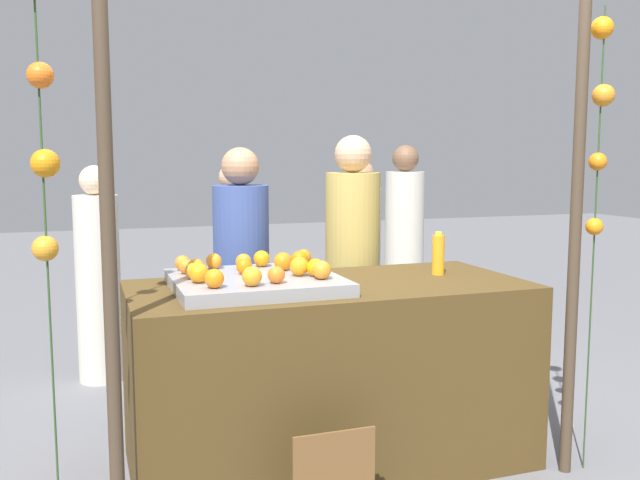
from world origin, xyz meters
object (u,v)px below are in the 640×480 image
orange_0 (199,273)px  vendor_left (242,295)px  orange_1 (214,261)px  vendor_right (352,281)px  stall_counter (330,374)px  juice_bottle (438,254)px

orange_0 → vendor_left: 0.92m
orange_1 → vendor_right: 1.08m
vendor_left → vendor_right: bearing=3.4°
vendor_right → vendor_left: bearing=-176.6°
stall_counter → orange_1: 0.81m
orange_1 → vendor_right: (0.94, 0.47, -0.24)m
stall_counter → juice_bottle: (0.63, 0.06, 0.57)m
stall_counter → juice_bottle: bearing=5.5°
orange_0 → juice_bottle: juice_bottle is taller
orange_0 → stall_counter: bearing=7.7°
orange_0 → orange_1: orange_0 is taller
stall_counter → vendor_left: 0.81m
stall_counter → orange_0: 0.87m
orange_0 → vendor_right: bearing=37.6°
orange_0 → vendor_right: size_ratio=0.05×
vendor_left → orange_1: bearing=-119.2°
stall_counter → vendor_right: size_ratio=1.17×
stall_counter → vendor_right: vendor_right is taller
stall_counter → vendor_right: 0.91m
juice_bottle → vendor_left: vendor_left is taller
orange_0 → vendor_left: size_ratio=0.06×
juice_bottle → orange_1: bearing=169.5°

